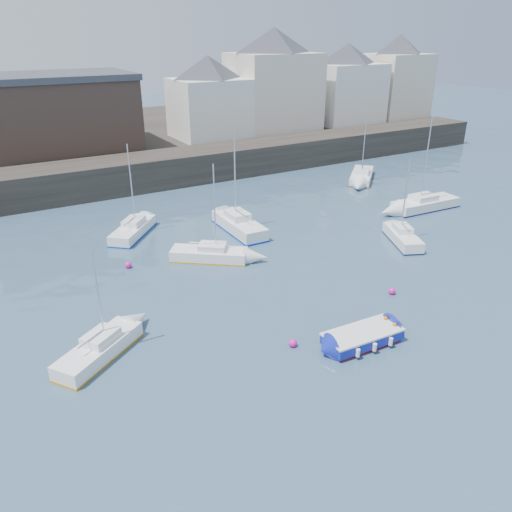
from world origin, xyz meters
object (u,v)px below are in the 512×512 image
sailboat_a (99,349)px  sailboat_b (209,254)px  blue_dinghy (362,337)px  sailboat_c (402,237)px  sailboat_g (362,176)px  sailboat_f (239,225)px  sailboat_h (133,229)px  buoy_mid (392,294)px  buoy_far (129,268)px  sailboat_d (425,204)px  buoy_near (293,346)px

sailboat_a → sailboat_b: bearing=38.4°
blue_dinghy → sailboat_c: size_ratio=0.67×
sailboat_b → sailboat_g: sailboat_g is taller
sailboat_f → sailboat_a: bearing=-140.9°
blue_dinghy → sailboat_h: sailboat_h is taller
sailboat_h → blue_dinghy: bearing=-75.1°
sailboat_c → sailboat_g: size_ratio=0.77×
sailboat_h → buoy_mid: sailboat_h is taller
sailboat_a → buoy_mid: (16.58, -2.47, -0.44)m
buoy_mid → buoy_far: buoy_far is taller
sailboat_a → sailboat_g: size_ratio=0.80×
sailboat_b → buoy_far: size_ratio=15.23×
sailboat_c → sailboat_h: size_ratio=0.89×
sailboat_f → sailboat_d: bearing=-12.3°
buoy_mid → sailboat_d: bearing=36.3°
sailboat_c → sailboat_f: (-9.29, 8.08, 0.09)m
sailboat_d → sailboat_h: bearing=163.6°
blue_dinghy → buoy_near: bearing=153.1°
sailboat_d → sailboat_g: size_ratio=1.03×
sailboat_d → sailboat_g: sailboat_d is taller
buoy_mid → sailboat_a: bearing=171.5°
sailboat_f → sailboat_g: sailboat_g is taller
sailboat_g → buoy_far: sailboat_g is taller
buoy_mid → buoy_far: 16.89m
sailboat_a → sailboat_c: 23.06m
sailboat_d → buoy_mid: size_ratio=19.26×
sailboat_g → buoy_near: size_ratio=18.88×
sailboat_a → sailboat_h: (6.24, 14.43, 0.00)m
sailboat_c → buoy_far: (-18.73, 6.00, -0.46)m
blue_dinghy → sailboat_a: (-11.57, 5.54, 0.02)m
sailboat_g → sailboat_h: 25.54m
blue_dinghy → sailboat_c: 14.13m
blue_dinghy → sailboat_d: sailboat_d is taller
sailboat_b → buoy_far: 5.42m
sailboat_c → buoy_near: size_ratio=14.61×
sailboat_a → sailboat_g: 36.07m
sailboat_d → buoy_far: (-25.93, 1.51, -0.49)m
sailboat_d → sailboat_h: size_ratio=1.18×
sailboat_b → buoy_mid: bearing=-53.5°
blue_dinghy → buoy_mid: (5.02, 3.06, -0.42)m
sailboat_c → sailboat_g: bearing=58.8°
buoy_near → blue_dinghy: bearing=-26.9°
sailboat_d → sailboat_c: bearing=-148.0°
blue_dinghy → sailboat_h: size_ratio=0.60×
sailboat_b → sailboat_h: (-3.07, 7.06, 0.01)m
sailboat_f → sailboat_b: bearing=-139.5°
sailboat_d → sailboat_g: 10.07m
sailboat_c → buoy_near: (-14.40, -6.91, -0.46)m
sailboat_h → buoy_near: bearing=-83.1°
sailboat_c → blue_dinghy: bearing=-143.1°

